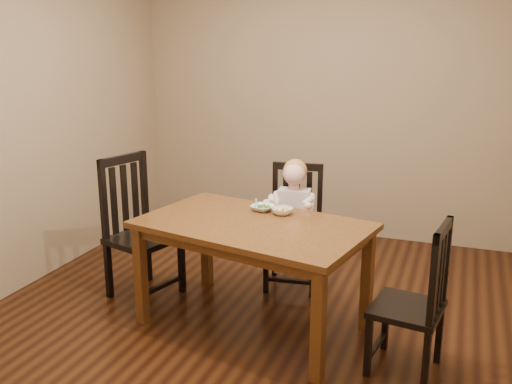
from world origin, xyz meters
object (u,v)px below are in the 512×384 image
(bowl_peas, at_px, (263,208))
(chair_left, at_px, (139,230))
(chair_child, at_px, (294,229))
(chair_right, at_px, (416,302))
(toddler, at_px, (294,213))
(dining_table, at_px, (253,235))
(bowl_veg, at_px, (282,211))

(bowl_peas, bearing_deg, chair_left, -173.92)
(chair_child, bearing_deg, bowl_peas, 71.16)
(chair_right, bearing_deg, toddler, 56.30)
(dining_table, height_order, chair_left, chair_left)
(chair_left, relative_size, toddler, 1.93)
(bowl_peas, relative_size, bowl_veg, 1.08)
(toddler, bearing_deg, dining_table, 76.95)
(chair_child, height_order, bowl_peas, chair_child)
(chair_right, bearing_deg, dining_table, 87.52)
(chair_left, height_order, bowl_veg, chair_left)
(chair_left, distance_m, toddler, 1.23)
(chair_left, distance_m, bowl_veg, 1.18)
(chair_right, bearing_deg, bowl_veg, 73.14)
(chair_child, xyz_separation_m, chair_right, (1.05, -0.99, -0.02))
(chair_right, bearing_deg, chair_left, 87.92)
(toddler, distance_m, bowl_veg, 0.51)
(chair_right, distance_m, toddler, 1.42)
(dining_table, distance_m, toddler, 0.73)
(chair_right, height_order, toddler, chair_right)
(chair_right, distance_m, bowl_peas, 1.29)
(chair_left, xyz_separation_m, bowl_peas, (0.99, 0.11, 0.25))
(toddler, bearing_deg, chair_child, -90.00)
(chair_child, distance_m, chair_left, 1.24)
(chair_child, bearing_deg, chair_left, 21.35)
(dining_table, relative_size, bowl_peas, 10.28)
(chair_right, xyz_separation_m, toddler, (-1.04, 0.94, 0.17))
(chair_right, xyz_separation_m, bowl_peas, (-1.15, 0.50, 0.32))
(chair_left, height_order, chair_right, chair_left)
(chair_right, bearing_deg, chair_child, 55.00)
(toddler, bearing_deg, chair_right, 130.48)
(dining_table, xyz_separation_m, chair_left, (-1.02, 0.18, -0.14))
(chair_child, xyz_separation_m, bowl_veg, (0.06, -0.53, 0.31))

